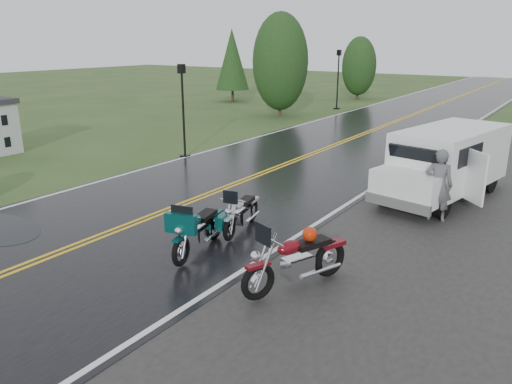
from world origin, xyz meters
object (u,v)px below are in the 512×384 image
Objects in this scene: lamp_post_far_left at (338,80)px; van_white at (389,169)px; motorcycle_teal at (180,240)px; motorcycle_red at (258,267)px; motorcycle_silver at (229,219)px; lamp_post_near_left at (183,111)px; person_at_van at (438,186)px.

van_white is at bearing -61.00° from lamp_post_far_left.
van_white is at bearing 59.13° from motorcycle_teal.
motorcycle_red is 1.20× the size of motorcycle_silver.
lamp_post_far_left is at bearing 129.87° from van_white.
motorcycle_red is 0.60× the size of lamp_post_far_left.
lamp_post_near_left is at bearing -177.86° from van_white.
motorcycle_teal is at bearing -97.06° from van_white.
motorcycle_silver is (-2.03, 1.88, -0.11)m from motorcycle_red.
motorcycle_teal is at bearing -48.75° from lamp_post_near_left.
lamp_post_far_left is at bearing 133.32° from motorcycle_red.
motorcycle_teal reaches higher than motorcycle_silver.
van_white is at bearing 111.53° from motorcycle_red.
motorcycle_red is 6.12m from person_at_van.
lamp_post_near_left is 16.31m from lamp_post_far_left.
lamp_post_near_left is 0.94× the size of lamp_post_far_left.
van_white is 8.75m from lamp_post_near_left.
motorcycle_teal is 6.65m from person_at_van.
lamp_post_near_left is at bearing 118.30° from motorcycle_teal.
motorcycle_teal is at bearing -166.76° from motorcycle_red.
lamp_post_near_left is at bearing 124.96° from motorcycle_silver.
motorcycle_silver is at bearing 158.40° from motorcycle_red.
motorcycle_teal is 0.59× the size of lamp_post_near_left.
person_at_van is 21.38m from lamp_post_far_left.
motorcycle_silver is 23.56m from lamp_post_far_left.
motorcycle_red is 2.77m from motorcycle_silver.
motorcycle_silver is 5.36m from person_at_van.
person_at_van is at bearing 97.45° from motorcycle_red.
van_white reaches higher than motorcycle_teal.
lamp_post_near_left is at bearing -86.01° from lamp_post_far_left.
lamp_post_far_left is at bearing -62.98° from person_at_van.
lamp_post_far_left is at bearing 95.07° from motorcycle_teal.
person_at_van is at bearing -10.55° from lamp_post_near_left.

